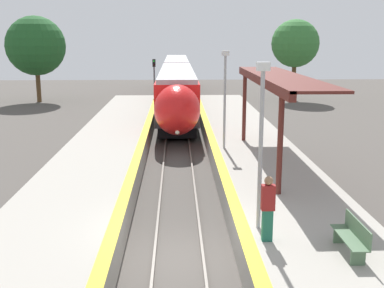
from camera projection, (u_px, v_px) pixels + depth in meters
ground_plane at (179, 259)px, 14.23m from camera, size 120.00×120.00×0.00m
rail_left at (154, 257)px, 14.19m from camera, size 0.08×90.00×0.15m
rail_right at (203, 257)px, 14.23m from camera, size 0.08×90.00×0.15m
train at (177, 81)px, 45.90m from camera, size 2.79×40.86×3.94m
platform_right at (307, 241)px, 14.23m from camera, size 4.30×64.00×1.04m
platform_left at (52, 245)px, 14.00m from camera, size 4.06×64.00×1.04m
platform_bench at (353, 236)px, 12.19m from camera, size 0.44×1.72×0.89m
person_waiting at (268, 207)px, 12.86m from camera, size 0.36×0.24×1.82m
railway_signal at (154, 78)px, 44.06m from camera, size 0.28×0.28×4.42m
lamppost_near at (261, 135)px, 13.36m from camera, size 0.36×0.20×4.75m
lamppost_mid at (225, 93)px, 23.31m from camera, size 0.36×0.20×4.75m
station_canopy at (273, 81)px, 20.53m from camera, size 2.02×11.90×3.79m
background_tree_left at (36, 46)px, 47.04m from camera, size 5.78×5.78×8.42m
background_tree_right at (295, 44)px, 48.40m from camera, size 4.79×4.79×8.13m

